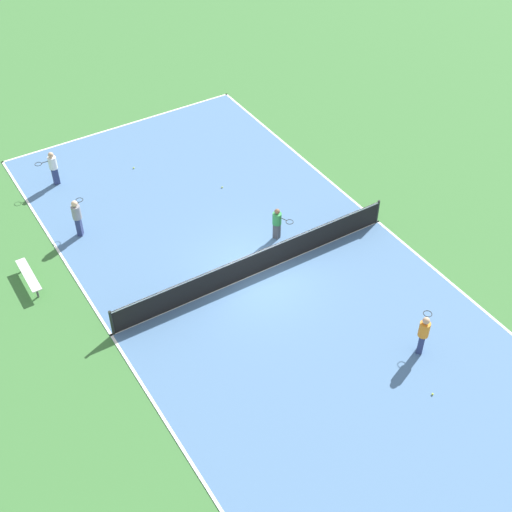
{
  "coord_description": "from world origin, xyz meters",
  "views": [
    {
      "loc": [
        10.41,
        16.73,
        18.49
      ],
      "look_at": [
        0.0,
        0.0,
        0.9
      ],
      "focal_mm": 50.0,
      "sensor_mm": 36.0,
      "label": 1
    }
  ],
  "objects_px": {
    "tennis_net": "(256,262)",
    "player_near_white": "(53,166)",
    "player_far_green": "(277,222)",
    "player_baseline_gray": "(77,215)",
    "player_center_orange": "(423,333)",
    "tennis_ball_near_net": "(433,394)",
    "bench": "(29,276)",
    "tennis_ball_left_sideline": "(222,187)",
    "tennis_ball_midcourt": "(134,168)"
  },
  "relations": [
    {
      "from": "player_far_green",
      "to": "tennis_ball_left_sideline",
      "type": "xyz_separation_m",
      "value": [
        0.19,
        -4.08,
        -0.78
      ]
    },
    {
      "from": "player_far_green",
      "to": "tennis_net",
      "type": "bearing_deg",
      "value": -74.88
    },
    {
      "from": "player_near_white",
      "to": "player_center_orange",
      "type": "relative_size",
      "value": 0.98
    },
    {
      "from": "player_center_orange",
      "to": "tennis_ball_left_sideline",
      "type": "relative_size",
      "value": 24.06
    },
    {
      "from": "tennis_ball_left_sideline",
      "to": "tennis_ball_near_net",
      "type": "bearing_deg",
      "value": 90.71
    },
    {
      "from": "tennis_net",
      "to": "player_far_green",
      "type": "height_order",
      "value": "player_far_green"
    },
    {
      "from": "player_center_orange",
      "to": "tennis_ball_left_sideline",
      "type": "bearing_deg",
      "value": 55.78
    },
    {
      "from": "tennis_ball_left_sideline",
      "to": "tennis_ball_near_net",
      "type": "xyz_separation_m",
      "value": [
        -0.16,
        13.22,
        0.0
      ]
    },
    {
      "from": "player_near_white",
      "to": "player_baseline_gray",
      "type": "relative_size",
      "value": 0.96
    },
    {
      "from": "player_far_green",
      "to": "bench",
      "type": "bearing_deg",
      "value": -127.4
    },
    {
      "from": "tennis_ball_left_sideline",
      "to": "tennis_ball_midcourt",
      "type": "distance_m",
      "value": 4.3
    },
    {
      "from": "tennis_net",
      "to": "player_near_white",
      "type": "relative_size",
      "value": 7.31
    },
    {
      "from": "player_center_orange",
      "to": "tennis_ball_midcourt",
      "type": "bearing_deg",
      "value": 64.53
    },
    {
      "from": "tennis_net",
      "to": "tennis_ball_near_net",
      "type": "height_order",
      "value": "tennis_net"
    },
    {
      "from": "bench",
      "to": "tennis_ball_left_sideline",
      "type": "distance_m",
      "value": 9.17
    },
    {
      "from": "player_center_orange",
      "to": "tennis_ball_midcourt",
      "type": "distance_m",
      "value": 15.47
    },
    {
      "from": "tennis_ball_left_sideline",
      "to": "tennis_ball_midcourt",
      "type": "relative_size",
      "value": 1.0
    },
    {
      "from": "tennis_net",
      "to": "tennis_ball_left_sideline",
      "type": "distance_m",
      "value": 5.68
    },
    {
      "from": "bench",
      "to": "tennis_ball_midcourt",
      "type": "relative_size",
      "value": 29.38
    },
    {
      "from": "player_baseline_gray",
      "to": "player_center_orange",
      "type": "xyz_separation_m",
      "value": [
        -7.44,
        11.89,
        -0.03
      ]
    },
    {
      "from": "tennis_ball_midcourt",
      "to": "player_baseline_gray",
      "type": "bearing_deg",
      "value": 39.64
    },
    {
      "from": "player_far_green",
      "to": "tennis_ball_near_net",
      "type": "height_order",
      "value": "player_far_green"
    },
    {
      "from": "tennis_ball_left_sideline",
      "to": "player_far_green",
      "type": "bearing_deg",
      "value": 92.64
    },
    {
      "from": "player_far_green",
      "to": "player_baseline_gray",
      "type": "height_order",
      "value": "player_baseline_gray"
    },
    {
      "from": "player_far_green",
      "to": "tennis_ball_near_net",
      "type": "bearing_deg",
      "value": -21.42
    },
    {
      "from": "bench",
      "to": "tennis_ball_midcourt",
      "type": "distance_m",
      "value": 8.0
    },
    {
      "from": "player_baseline_gray",
      "to": "player_center_orange",
      "type": "relative_size",
      "value": 1.03
    },
    {
      "from": "tennis_net",
      "to": "tennis_ball_near_net",
      "type": "distance_m",
      "value": 8.03
    },
    {
      "from": "tennis_net",
      "to": "player_baseline_gray",
      "type": "height_order",
      "value": "player_baseline_gray"
    },
    {
      "from": "bench",
      "to": "player_far_green",
      "type": "distance_m",
      "value": 9.63
    },
    {
      "from": "bench",
      "to": "player_baseline_gray",
      "type": "relative_size",
      "value": 1.19
    },
    {
      "from": "tennis_ball_left_sideline",
      "to": "tennis_ball_midcourt",
      "type": "bearing_deg",
      "value": -51.85
    },
    {
      "from": "tennis_net",
      "to": "player_far_green",
      "type": "distance_m",
      "value": 2.27
    },
    {
      "from": "tennis_ball_near_net",
      "to": "player_near_white",
      "type": "bearing_deg",
      "value": -70.42
    },
    {
      "from": "player_center_orange",
      "to": "tennis_ball_near_net",
      "type": "relative_size",
      "value": 24.06
    },
    {
      "from": "player_baseline_gray",
      "to": "tennis_ball_left_sideline",
      "type": "bearing_deg",
      "value": -57.13
    },
    {
      "from": "tennis_net",
      "to": "player_baseline_gray",
      "type": "xyz_separation_m",
      "value": [
        4.78,
        -5.69,
        0.4
      ]
    },
    {
      "from": "bench",
      "to": "tennis_ball_near_net",
      "type": "xyz_separation_m",
      "value": [
        -9.22,
        11.82,
        -0.34
      ]
    },
    {
      "from": "player_center_orange",
      "to": "tennis_ball_left_sideline",
      "type": "distance_m",
      "value": 11.7
    },
    {
      "from": "player_far_green",
      "to": "player_center_orange",
      "type": "relative_size",
      "value": 0.88
    },
    {
      "from": "player_near_white",
      "to": "player_center_orange",
      "type": "height_order",
      "value": "player_center_orange"
    },
    {
      "from": "tennis_ball_near_net",
      "to": "player_baseline_gray",
      "type": "bearing_deg",
      "value": -64.05
    },
    {
      "from": "tennis_ball_midcourt",
      "to": "player_center_orange",
      "type": "bearing_deg",
      "value": 103.83
    },
    {
      "from": "bench",
      "to": "tennis_ball_left_sideline",
      "type": "height_order",
      "value": "bench"
    },
    {
      "from": "player_center_orange",
      "to": "tennis_ball_midcourt",
      "type": "xyz_separation_m",
      "value": [
        3.69,
        -15.0,
        -0.9
      ]
    },
    {
      "from": "player_far_green",
      "to": "player_near_white",
      "type": "xyz_separation_m",
      "value": [
        6.2,
        -8.21,
        0.11
      ]
    },
    {
      "from": "tennis_net",
      "to": "player_center_orange",
      "type": "distance_m",
      "value": 6.76
    },
    {
      "from": "player_far_green",
      "to": "tennis_ball_midcourt",
      "type": "height_order",
      "value": "player_far_green"
    },
    {
      "from": "tennis_net",
      "to": "player_center_orange",
      "type": "xyz_separation_m",
      "value": [
        -2.66,
        6.2,
        0.37
      ]
    },
    {
      "from": "player_far_green",
      "to": "player_baseline_gray",
      "type": "xyz_separation_m",
      "value": [
        6.59,
        -4.36,
        0.15
      ]
    }
  ]
}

